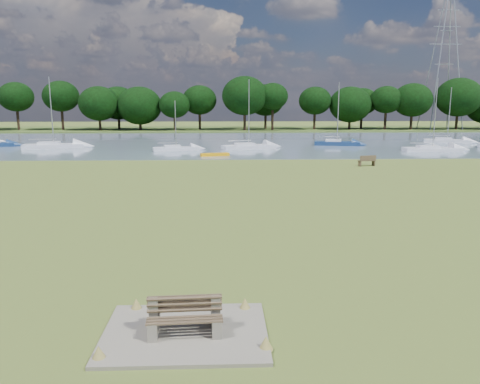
{
  "coord_description": "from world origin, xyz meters",
  "views": [
    {
      "loc": [
        0.98,
        -25.17,
        5.93
      ],
      "look_at": [
        1.87,
        -2.0,
        1.38
      ],
      "focal_mm": 35.0,
      "sensor_mm": 36.0,
      "label": 1
    }
  ],
  "objects_px": {
    "pylon": "(446,41)",
    "sailboat_4": "(248,145)",
    "sailboat_0": "(447,140)",
    "sailboat_9": "(432,148)",
    "sailboat_1": "(53,144)",
    "bench_pair": "(185,316)",
    "riverbank_bench": "(367,161)",
    "sailboat_5": "(336,142)",
    "sailboat_2": "(176,147)",
    "kayak": "(215,155)"
  },
  "relations": [
    {
      "from": "sailboat_2",
      "to": "sailboat_9",
      "type": "distance_m",
      "value": 30.3
    },
    {
      "from": "sailboat_0",
      "to": "sailboat_9",
      "type": "bearing_deg",
      "value": -103.79
    },
    {
      "from": "riverbank_bench",
      "to": "pylon",
      "type": "distance_m",
      "value": 63.92
    },
    {
      "from": "bench_pair",
      "to": "sailboat_2",
      "type": "bearing_deg",
      "value": 92.55
    },
    {
      "from": "riverbank_bench",
      "to": "sailboat_0",
      "type": "height_order",
      "value": "sailboat_0"
    },
    {
      "from": "sailboat_0",
      "to": "sailboat_5",
      "type": "height_order",
      "value": "sailboat_5"
    },
    {
      "from": "pylon",
      "to": "sailboat_4",
      "type": "xyz_separation_m",
      "value": [
        -41.41,
        -37.4,
        -16.98
      ]
    },
    {
      "from": "sailboat_4",
      "to": "kayak",
      "type": "bearing_deg",
      "value": -135.51
    },
    {
      "from": "pylon",
      "to": "sailboat_5",
      "type": "distance_m",
      "value": 47.71
    },
    {
      "from": "sailboat_0",
      "to": "sailboat_2",
      "type": "height_order",
      "value": "sailboat_0"
    },
    {
      "from": "kayak",
      "to": "sailboat_2",
      "type": "relative_size",
      "value": 0.53
    },
    {
      "from": "sailboat_5",
      "to": "sailboat_9",
      "type": "height_order",
      "value": "sailboat_9"
    },
    {
      "from": "riverbank_bench",
      "to": "sailboat_9",
      "type": "height_order",
      "value": "sailboat_9"
    },
    {
      "from": "sailboat_4",
      "to": "pylon",
      "type": "bearing_deg",
      "value": 24.69
    },
    {
      "from": "bench_pair",
      "to": "sailboat_1",
      "type": "height_order",
      "value": "sailboat_1"
    },
    {
      "from": "riverbank_bench",
      "to": "sailboat_4",
      "type": "xyz_separation_m",
      "value": [
        -10.06,
        15.66,
        -0.02
      ]
    },
    {
      "from": "riverbank_bench",
      "to": "sailboat_1",
      "type": "xyz_separation_m",
      "value": [
        -34.47,
        17.32,
        0.03
      ]
    },
    {
      "from": "sailboat_1",
      "to": "sailboat_5",
      "type": "height_order",
      "value": "sailboat_1"
    },
    {
      "from": "riverbank_bench",
      "to": "sailboat_4",
      "type": "relative_size",
      "value": 0.2
    },
    {
      "from": "sailboat_0",
      "to": "kayak",
      "type": "bearing_deg",
      "value": -136.61
    },
    {
      "from": "sailboat_4",
      "to": "sailboat_5",
      "type": "height_order",
      "value": "sailboat_4"
    },
    {
      "from": "bench_pair",
      "to": "kayak",
      "type": "distance_m",
      "value": 39.08
    },
    {
      "from": "riverbank_bench",
      "to": "sailboat_2",
      "type": "bearing_deg",
      "value": 131.87
    },
    {
      "from": "riverbank_bench",
      "to": "kayak",
      "type": "xyz_separation_m",
      "value": [
        -14.09,
        8.14,
        -0.3
      ]
    },
    {
      "from": "sailboat_5",
      "to": "sailboat_9",
      "type": "relative_size",
      "value": 0.98
    },
    {
      "from": "kayak",
      "to": "sailboat_4",
      "type": "xyz_separation_m",
      "value": [
        4.02,
        7.53,
        0.28
      ]
    },
    {
      "from": "sailboat_0",
      "to": "sailboat_4",
      "type": "relative_size",
      "value": 0.92
    },
    {
      "from": "bench_pair",
      "to": "sailboat_5",
      "type": "distance_m",
      "value": 53.01
    },
    {
      "from": "bench_pair",
      "to": "sailboat_4",
      "type": "relative_size",
      "value": 0.23
    },
    {
      "from": "kayak",
      "to": "riverbank_bench",
      "type": "bearing_deg",
      "value": -43.33
    },
    {
      "from": "pylon",
      "to": "sailboat_9",
      "type": "distance_m",
      "value": 48.74
    },
    {
      "from": "riverbank_bench",
      "to": "sailboat_4",
      "type": "bearing_deg",
      "value": 110.78
    },
    {
      "from": "kayak",
      "to": "sailboat_4",
      "type": "distance_m",
      "value": 8.54
    },
    {
      "from": "sailboat_4",
      "to": "sailboat_9",
      "type": "bearing_deg",
      "value": -27.19
    },
    {
      "from": "bench_pair",
      "to": "sailboat_0",
      "type": "bearing_deg",
      "value": 55.46
    },
    {
      "from": "pylon",
      "to": "sailboat_2",
      "type": "bearing_deg",
      "value": -141.95
    },
    {
      "from": "sailboat_0",
      "to": "sailboat_9",
      "type": "distance_m",
      "value": 13.09
    },
    {
      "from": "kayak",
      "to": "sailboat_5",
      "type": "distance_m",
      "value": 19.64
    },
    {
      "from": "riverbank_bench",
      "to": "sailboat_1",
      "type": "distance_m",
      "value": 38.57
    },
    {
      "from": "sailboat_1",
      "to": "bench_pair",
      "type": "bearing_deg",
      "value": -77.29
    },
    {
      "from": "sailboat_1",
      "to": "pylon",
      "type": "bearing_deg",
      "value": 18.52
    },
    {
      "from": "sailboat_1",
      "to": "sailboat_5",
      "type": "bearing_deg",
      "value": -6.49
    },
    {
      "from": "sailboat_2",
      "to": "sailboat_9",
      "type": "height_order",
      "value": "sailboat_9"
    },
    {
      "from": "pylon",
      "to": "sailboat_9",
      "type": "xyz_separation_m",
      "value": [
        -19.93,
        -41.1,
        -17.01
      ]
    },
    {
      "from": "sailboat_1",
      "to": "sailboat_9",
      "type": "distance_m",
      "value": 46.19
    },
    {
      "from": "sailboat_1",
      "to": "sailboat_5",
      "type": "relative_size",
      "value": 1.06
    },
    {
      "from": "sailboat_2",
      "to": "sailboat_9",
      "type": "relative_size",
      "value": 0.7
    },
    {
      "from": "riverbank_bench",
      "to": "kayak",
      "type": "bearing_deg",
      "value": 138.06
    },
    {
      "from": "riverbank_bench",
      "to": "sailboat_0",
      "type": "relative_size",
      "value": 0.22
    },
    {
      "from": "kayak",
      "to": "sailboat_1",
      "type": "relative_size",
      "value": 0.36
    }
  ]
}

